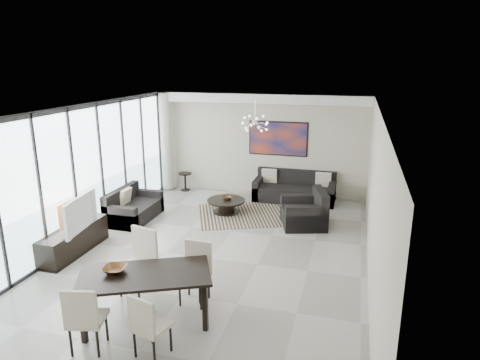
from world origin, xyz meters
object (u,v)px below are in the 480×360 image
(coffee_table, at_px, (226,205))
(dining_table, at_px, (145,279))
(sofa_main, at_px, (295,191))
(television, at_px, (75,213))
(tv_console, at_px, (73,240))

(coffee_table, height_order, dining_table, dining_table)
(sofa_main, xyz_separation_m, television, (-3.67, -4.61, 0.62))
(coffee_table, distance_m, television, 3.87)
(coffee_table, xyz_separation_m, tv_console, (-2.29, -3.10, 0.08))
(tv_console, height_order, dining_table, dining_table)
(tv_console, height_order, television, television)
(sofa_main, height_order, dining_table, sofa_main)
(television, bearing_deg, sofa_main, -45.94)
(coffee_table, relative_size, tv_console, 0.56)
(coffee_table, xyz_separation_m, sofa_main, (1.55, 1.45, 0.08))
(coffee_table, height_order, tv_console, tv_console)
(television, distance_m, dining_table, 2.93)
(coffee_table, height_order, sofa_main, sofa_main)
(television, bearing_deg, coffee_table, -41.30)
(coffee_table, distance_m, tv_console, 3.85)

